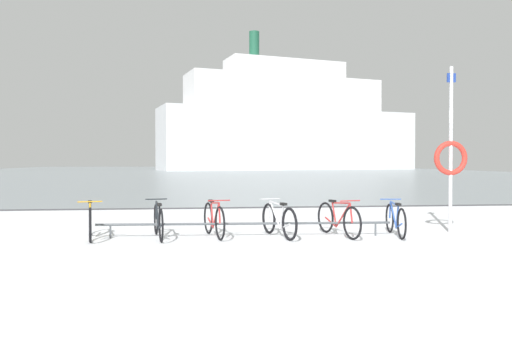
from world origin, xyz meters
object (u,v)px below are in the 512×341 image
object	(u,v)px
bicycle_4	(338,219)
bicycle_1	(158,221)
ferry_ship	(289,125)
bicycle_2	(214,220)
bicycle_0	(90,221)
bicycle_3	(279,220)
bicycle_5	(395,220)
rescue_post	(451,154)

from	to	relation	value
bicycle_4	bicycle_1	bearing A→B (deg)	178.10
ferry_ship	bicycle_4	bearing A→B (deg)	-99.30
bicycle_2	bicycle_4	size ratio (longest dim) A/B	0.94
bicycle_0	bicycle_3	size ratio (longest dim) A/B	1.04
bicycle_0	bicycle_1	distance (m)	1.39
bicycle_2	bicycle_0	bearing A→B (deg)	178.64
bicycle_2	bicycle_5	size ratio (longest dim) A/B	0.99
bicycle_3	ferry_ship	size ratio (longest dim) A/B	0.04
bicycle_5	ferry_ship	bearing A→B (deg)	81.67
bicycle_4	bicycle_5	world-z (taller)	bicycle_4
bicycle_5	bicycle_4	bearing A→B (deg)	175.33
bicycle_3	rescue_post	bearing A→B (deg)	3.11
bicycle_0	ferry_ship	size ratio (longest dim) A/B	0.04
bicycle_2	bicycle_5	distance (m)	3.86
bicycle_0	bicycle_3	world-z (taller)	bicycle_0
bicycle_4	bicycle_0	bearing A→B (deg)	177.44
bicycle_3	bicycle_0	bearing A→B (deg)	176.89
bicycle_5	rescue_post	world-z (taller)	rescue_post
bicycle_3	bicycle_2	bearing A→B (deg)	173.63
bicycle_0	ferry_ship	xyz separation A→B (m)	(16.87, 71.28, 7.09)
bicycle_0	bicycle_1	xyz separation A→B (m)	(1.39, -0.11, -0.01)
bicycle_1	rescue_post	world-z (taller)	rescue_post
bicycle_0	ferry_ship	bearing A→B (deg)	76.69
bicycle_2	rescue_post	size ratio (longest dim) A/B	0.44
bicycle_1	bicycle_3	xyz separation A→B (m)	(2.49, -0.11, -0.01)
bicycle_5	bicycle_3	bearing A→B (deg)	177.27
bicycle_1	bicycle_4	size ratio (longest dim) A/B	1.00
bicycle_0	bicycle_4	bearing A→B (deg)	-2.56
bicycle_4	rescue_post	xyz separation A→B (m)	(2.62, 0.23, 1.39)
bicycle_2	rescue_post	distance (m)	5.43
bicycle_0	bicycle_3	xyz separation A→B (m)	(3.88, -0.21, -0.01)
bicycle_1	rescue_post	distance (m)	6.54
bicycle_4	rescue_post	distance (m)	2.97
bicycle_0	bicycle_5	size ratio (longest dim) A/B	1.06
rescue_post	bicycle_5	bearing A→B (deg)	-166.72
bicycle_3	bicycle_4	xyz separation A→B (m)	(1.28, -0.02, 0.01)
bicycle_2	bicycle_4	xyz separation A→B (m)	(2.63, -0.17, -0.01)
bicycle_1	bicycle_2	xyz separation A→B (m)	(1.14, 0.05, 0.01)
bicycle_1	ferry_ship	distance (m)	73.39
bicycle_0	bicycle_2	xyz separation A→B (m)	(2.53, -0.06, 0.00)
bicycle_0	bicycle_5	bearing A→B (deg)	-2.96
bicycle_0	rescue_post	xyz separation A→B (m)	(7.78, 0.00, 1.38)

